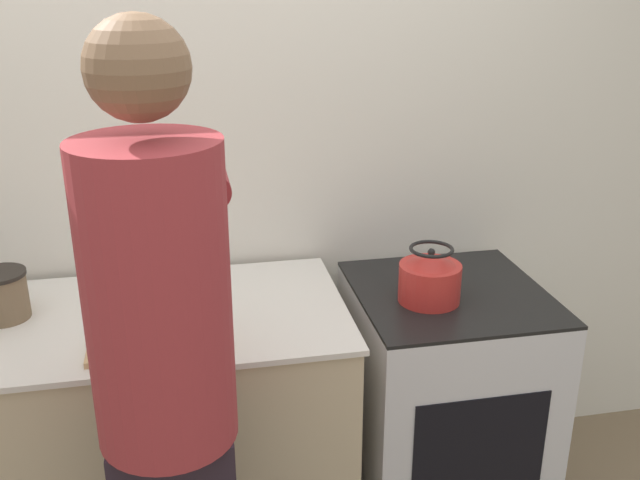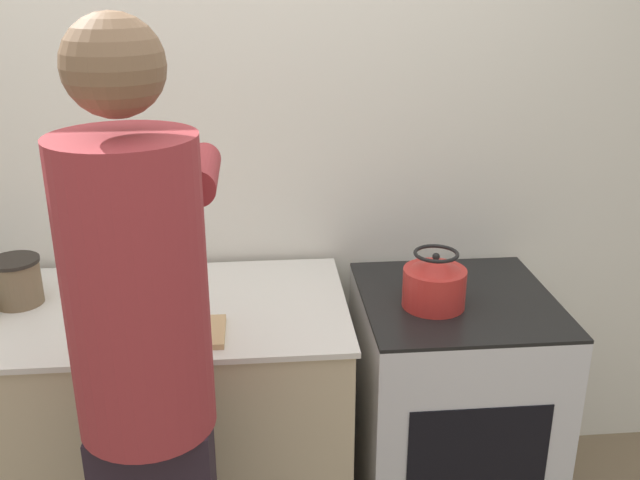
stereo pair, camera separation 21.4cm
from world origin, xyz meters
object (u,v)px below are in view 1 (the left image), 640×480
(oven, at_px, (443,403))
(kettle, at_px, (430,278))
(canister_jar, at_px, (2,295))
(knife, at_px, (148,338))
(cutting_board, at_px, (160,343))
(person, at_px, (166,379))

(oven, xyz_separation_m, kettle, (-0.10, -0.05, 0.52))
(canister_jar, bearing_deg, kettle, -5.93)
(knife, bearing_deg, cutting_board, -26.38)
(person, relative_size, cutting_board, 4.58)
(person, bearing_deg, canister_jar, 127.59)
(oven, height_order, kettle, kettle)
(oven, distance_m, kettle, 0.53)
(kettle, distance_m, canister_jar, 1.34)
(cutting_board, bearing_deg, canister_jar, 149.95)
(oven, relative_size, canister_jar, 5.60)
(knife, distance_m, canister_jar, 0.51)
(oven, height_order, canister_jar, canister_jar)
(person, bearing_deg, oven, 30.85)
(oven, relative_size, kettle, 4.39)
(oven, bearing_deg, person, -149.15)
(oven, bearing_deg, canister_jar, 176.57)
(person, height_order, cutting_board, person)
(cutting_board, bearing_deg, oven, 10.99)
(knife, height_order, canister_jar, canister_jar)
(kettle, bearing_deg, canister_jar, 174.07)
(oven, height_order, cutting_board, cutting_board)
(oven, bearing_deg, knife, -169.91)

